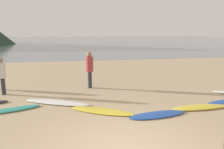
{
  "coord_description": "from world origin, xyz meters",
  "views": [
    {
      "loc": [
        -1.08,
        -4.18,
        2.75
      ],
      "look_at": [
        0.85,
        6.09,
        0.6
      ],
      "focal_mm": 33.41,
      "sensor_mm": 36.0,
      "label": 1
    }
  ],
  "objects_px": {
    "surfboard_2": "(57,102)",
    "surfboard_5": "(202,107)",
    "surfboard_1": "(11,110)",
    "surfboard_3": "(102,111)",
    "person_0": "(2,73)",
    "surfboard_4": "(158,115)",
    "person_1": "(90,67)"
  },
  "relations": [
    {
      "from": "surfboard_3",
      "to": "person_0",
      "type": "height_order",
      "value": "person_0"
    },
    {
      "from": "surfboard_4",
      "to": "surfboard_5",
      "type": "bearing_deg",
      "value": 4.0
    },
    {
      "from": "surfboard_1",
      "to": "person_0",
      "type": "xyz_separation_m",
      "value": [
        -0.86,
        2.14,
        0.93
      ]
    },
    {
      "from": "surfboard_1",
      "to": "person_1",
      "type": "bearing_deg",
      "value": 22.64
    },
    {
      "from": "surfboard_3",
      "to": "person_1",
      "type": "height_order",
      "value": "person_1"
    },
    {
      "from": "surfboard_2",
      "to": "surfboard_4",
      "type": "relative_size",
      "value": 1.3
    },
    {
      "from": "surfboard_5",
      "to": "person_0",
      "type": "height_order",
      "value": "person_0"
    },
    {
      "from": "surfboard_4",
      "to": "person_0",
      "type": "bearing_deg",
      "value": 141.87
    },
    {
      "from": "surfboard_3",
      "to": "person_1",
      "type": "distance_m",
      "value": 3.43
    },
    {
      "from": "surfboard_4",
      "to": "person_0",
      "type": "xyz_separation_m",
      "value": [
        -5.82,
        3.53,
        0.93
      ]
    },
    {
      "from": "person_0",
      "to": "person_1",
      "type": "height_order",
      "value": "person_1"
    },
    {
      "from": "surfboard_1",
      "to": "person_0",
      "type": "distance_m",
      "value": 2.49
    },
    {
      "from": "surfboard_5",
      "to": "person_0",
      "type": "bearing_deg",
      "value": 155.68
    },
    {
      "from": "person_0",
      "to": "surfboard_1",
      "type": "bearing_deg",
      "value": -64.88
    },
    {
      "from": "surfboard_2",
      "to": "person_1",
      "type": "height_order",
      "value": "person_1"
    },
    {
      "from": "person_1",
      "to": "person_0",
      "type": "bearing_deg",
      "value": -93.22
    },
    {
      "from": "surfboard_4",
      "to": "person_0",
      "type": "relative_size",
      "value": 1.26
    },
    {
      "from": "surfboard_3",
      "to": "person_0",
      "type": "distance_m",
      "value": 5.03
    },
    {
      "from": "surfboard_3",
      "to": "person_0",
      "type": "relative_size",
      "value": 1.43
    },
    {
      "from": "surfboard_1",
      "to": "person_0",
      "type": "relative_size",
      "value": 1.22
    },
    {
      "from": "surfboard_1",
      "to": "surfboard_3",
      "type": "relative_size",
      "value": 0.86
    },
    {
      "from": "surfboard_1",
      "to": "surfboard_3",
      "type": "bearing_deg",
      "value": -30.44
    },
    {
      "from": "surfboard_2",
      "to": "surfboard_5",
      "type": "xyz_separation_m",
      "value": [
        5.28,
        -1.5,
        -0.0
      ]
    },
    {
      "from": "surfboard_3",
      "to": "person_1",
      "type": "relative_size",
      "value": 1.29
    },
    {
      "from": "surfboard_5",
      "to": "surfboard_1",
      "type": "bearing_deg",
      "value": 169.5
    },
    {
      "from": "surfboard_4",
      "to": "surfboard_3",
      "type": "bearing_deg",
      "value": 152.54
    },
    {
      "from": "surfboard_4",
      "to": "surfboard_5",
      "type": "xyz_separation_m",
      "value": [
        1.88,
        0.36,
        0.01
      ]
    },
    {
      "from": "surfboard_1",
      "to": "surfboard_3",
      "type": "height_order",
      "value": "surfboard_3"
    },
    {
      "from": "surfboard_4",
      "to": "surfboard_1",
      "type": "bearing_deg",
      "value": 157.45
    },
    {
      "from": "surfboard_1",
      "to": "surfboard_3",
      "type": "distance_m",
      "value": 3.24
    },
    {
      "from": "surfboard_5",
      "to": "person_1",
      "type": "relative_size",
      "value": 1.32
    },
    {
      "from": "surfboard_3",
      "to": "surfboard_5",
      "type": "bearing_deg",
      "value": 23.93
    }
  ]
}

